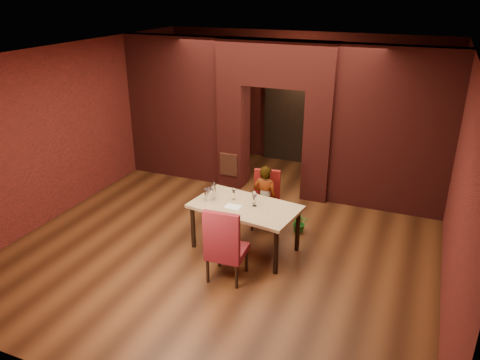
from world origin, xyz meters
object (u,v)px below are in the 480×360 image
Objects in this scene: chair_near at (227,242)px; wine_glass_c at (255,200)px; wine_bucket at (209,194)px; dining_table at (245,227)px; water_bottle at (214,191)px; potted_plant at (300,223)px; person_seated at (265,198)px; wine_glass_a at (234,194)px; chair_far at (265,201)px; wine_glass_b at (254,198)px.

wine_glass_c is at bearing -98.63° from chair_near.
chair_near is at bearing -50.14° from wine_bucket.
water_bottle is at bearing -174.23° from dining_table.
potted_plant is at bearing 34.72° from water_bottle.
wine_glass_c is at bearing 4.90° from wine_bucket.
wine_bucket is (-0.71, -0.84, 0.30)m from person_seated.
wine_glass_a is 0.98× the size of wine_bucket.
dining_table is at bearing -165.43° from wine_glass_c.
wine_bucket is (-0.65, -0.03, 0.51)m from dining_table.
water_bottle is (-0.62, -0.85, 0.44)m from chair_far.
wine_glass_a is (-0.33, -0.66, 0.30)m from person_seated.
wine_glass_a reaches higher than potted_plant.
chair_near is 6.32× the size of wine_glass_a.
chair_near is 5.96× the size of wine_glass_b.
chair_near is 5.54× the size of wine_glass_c.
chair_far is 1.20m from wine_bucket.
dining_table is at bearing 2.58° from wine_bucket.
wine_glass_c is 1.28m from potted_plant.
wine_glass_b reaches higher than dining_table.
chair_far is at bearing 67.22° from wine_glass_a.
chair_far is (0.04, 0.88, 0.12)m from dining_table.
chair_near reaches higher than water_bottle.
wine_bucket is (-0.80, -0.07, -0.01)m from wine_glass_c.
dining_table is 4.58× the size of potted_plant.
person_seated reaches higher than dining_table.
chair_far reaches higher than dining_table.
potted_plant is (0.67, 0.04, -0.34)m from chair_far.
potted_plant is at bearing 38.52° from wine_glass_a.
chair_near is at bearing -109.63° from potted_plant.
chair_far reaches higher than wine_glass_c.
wine_glass_b is at bearing -95.17° from chair_far.
chair_near reaches higher than potted_plant.
dining_table is 1.65× the size of chair_far.
wine_bucket is 0.52× the size of potted_plant.
wine_glass_b is at bearing 8.43° from water_bottle.
wine_glass_b is 0.10m from wine_glass_c.
potted_plant is (0.71, 0.92, -0.22)m from dining_table.
chair_far is 2.77× the size of potted_plant.
chair_near is (0.07, -0.88, 0.20)m from dining_table.
chair_near is 3.18× the size of potted_plant.
wine_glass_c is at bearing 1.15° from water_bottle.
water_bottle is at bearing -159.30° from wine_glass_a.
dining_table is at bearing 87.29° from person_seated.
chair_near is at bearing -95.24° from wine_glass_c.
chair_near is at bearing -72.24° from wine_glass_a.
potted_plant is at bearing 60.51° from dining_table.
chair_near is 1.12m from wine_glass_a.
wine_glass_c is (0.11, -0.84, 0.40)m from chair_far.
wine_glass_a reaches higher than dining_table.
wine_glass_b is at bearing 116.95° from wine_glass_c.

